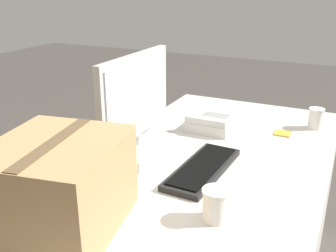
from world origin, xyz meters
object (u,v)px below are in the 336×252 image
(keyboard, at_px, (203,168))
(spoon, at_px, (256,124))
(paper_cup_right, at_px, (316,118))
(cardboard_box, at_px, (58,185))
(monitor, at_px, (136,115))
(sticky_note_pad, at_px, (283,133))
(paper_cup_left, at_px, (216,205))
(desk_phone, at_px, (211,124))

(keyboard, xyz_separation_m, spoon, (0.59, -0.06, -0.01))
(paper_cup_right, height_order, cardboard_box, cardboard_box)
(keyboard, bearing_deg, monitor, 85.27)
(cardboard_box, xyz_separation_m, sticky_note_pad, (1.01, -0.45, -0.13))
(monitor, relative_size, cardboard_box, 1.13)
(cardboard_box, bearing_deg, paper_cup_left, -60.83)
(desk_phone, bearing_deg, paper_cup_right, -61.21)
(spoon, height_order, sticky_note_pad, sticky_note_pad)
(spoon, xyz_separation_m, cardboard_box, (-1.09, 0.30, 0.13))
(monitor, distance_m, paper_cup_left, 0.56)
(desk_phone, xyz_separation_m, paper_cup_left, (-0.70, -0.26, 0.02))
(paper_cup_left, bearing_deg, spoon, 5.89)
(keyboard, distance_m, paper_cup_left, 0.32)
(paper_cup_right, xyz_separation_m, spoon, (-0.06, 0.27, -0.05))
(keyboard, height_order, paper_cup_right, paper_cup_right)
(paper_cup_left, bearing_deg, cardboard_box, 119.17)
(sticky_note_pad, bearing_deg, paper_cup_left, 176.07)
(paper_cup_left, bearing_deg, desk_phone, 20.78)
(keyboard, relative_size, desk_phone, 2.03)
(spoon, bearing_deg, paper_cup_right, 153.57)
(monitor, distance_m, keyboard, 0.34)
(cardboard_box, height_order, sticky_note_pad, cardboard_box)
(desk_phone, bearing_deg, keyboard, -163.51)
(paper_cup_left, bearing_deg, sticky_note_pad, -3.93)
(paper_cup_left, distance_m, paper_cup_right, 0.95)
(cardboard_box, bearing_deg, monitor, 5.98)
(paper_cup_left, height_order, sticky_note_pad, paper_cup_left)
(paper_cup_right, bearing_deg, sticky_note_pad, 138.98)
(spoon, relative_size, cardboard_box, 0.30)
(spoon, bearing_deg, desk_phone, 4.91)
(monitor, xyz_separation_m, paper_cup_left, (-0.32, -0.45, -0.11))
(keyboard, relative_size, spoon, 3.26)
(keyboard, bearing_deg, spoon, -2.81)
(monitor, height_order, desk_phone, monitor)
(monitor, xyz_separation_m, sticky_note_pad, (0.48, -0.50, -0.16))
(paper_cup_left, bearing_deg, keyboard, 27.72)
(cardboard_box, bearing_deg, keyboard, -26.57)
(paper_cup_right, bearing_deg, paper_cup_left, 169.15)
(paper_cup_right, bearing_deg, desk_phone, 118.12)
(paper_cup_right, distance_m, spoon, 0.28)
(monitor, distance_m, desk_phone, 0.45)
(paper_cup_left, relative_size, spoon, 0.78)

